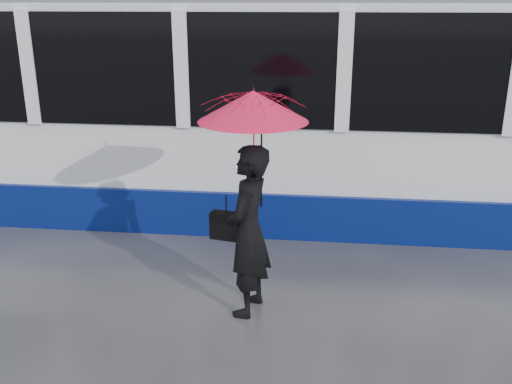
# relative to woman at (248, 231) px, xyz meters

# --- Properties ---
(ground) EXTENTS (90.00, 90.00, 0.00)m
(ground) POSITION_rel_woman_xyz_m (-0.03, 0.61, -0.88)
(ground) COLOR #29292E
(ground) RESTS_ON ground
(rails) EXTENTS (34.00, 1.51, 0.02)m
(rails) POSITION_rel_woman_xyz_m (-0.03, 3.11, -0.87)
(rails) COLOR #3F3D38
(rails) RESTS_ON ground
(woman) EXTENTS (0.54, 0.71, 1.75)m
(woman) POSITION_rel_woman_xyz_m (0.00, 0.00, 0.00)
(woman) COLOR black
(woman) RESTS_ON ground
(umbrella) EXTENTS (1.22, 1.22, 1.18)m
(umbrella) POSITION_rel_woman_xyz_m (0.05, 0.00, 1.04)
(umbrella) COLOR #E91367
(umbrella) RESTS_ON ground
(handbag) EXTENTS (0.33, 0.20, 0.45)m
(handbag) POSITION_rel_woman_xyz_m (-0.22, 0.02, 0.04)
(handbag) COLOR black
(handbag) RESTS_ON ground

